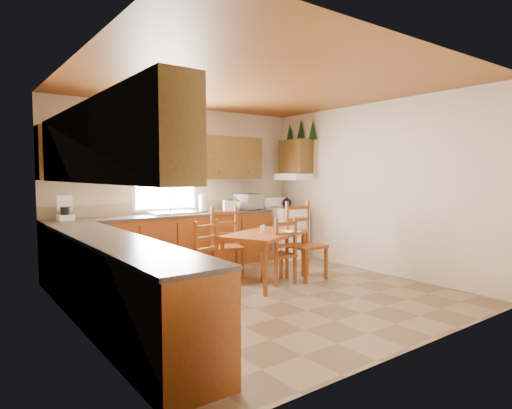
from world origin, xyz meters
TOP-DOWN VIEW (x-y plane):
  - floor at (0.00, 0.00)m, footprint 4.50×4.50m
  - ceiling at (0.00, 0.00)m, footprint 4.50×4.50m
  - wall_left at (-2.25, 0.00)m, footprint 4.50×4.50m
  - wall_right at (2.25, 0.00)m, footprint 4.50×4.50m
  - wall_back at (0.00, 2.25)m, footprint 4.50×4.50m
  - wall_front at (0.00, -2.25)m, footprint 4.50×4.50m
  - lower_cab_back at (-0.38, 1.95)m, footprint 3.75×0.60m
  - lower_cab_left at (-1.95, -0.15)m, footprint 0.60×3.60m
  - counter_back at (-0.38, 1.95)m, footprint 3.75×0.63m
  - counter_left at (-1.95, -0.15)m, footprint 0.63×3.60m
  - backsplash at (-0.38, 2.24)m, footprint 3.75×0.01m
  - upper_cab_back_left at (-1.55, 2.08)m, footprint 1.41×0.33m
  - upper_cab_back_right at (0.86, 2.08)m, footprint 1.25×0.33m
  - upper_cab_left at (-2.08, -0.15)m, footprint 0.33×3.60m
  - upper_cab_stove at (2.08, 1.65)m, footprint 0.33×0.62m
  - range_hood at (2.03, 1.65)m, footprint 0.44×0.62m
  - window_frame at (-0.30, 2.22)m, footprint 1.13×0.02m
  - window_pane at (-0.30, 2.21)m, footprint 1.05×0.01m
  - window_valance at (-0.30, 2.19)m, footprint 1.19×0.01m
  - sink_basin at (-0.30, 1.95)m, footprint 0.75×0.45m
  - pine_decal_a at (2.21, 1.33)m, footprint 0.22×0.22m
  - pine_decal_b at (2.21, 1.65)m, footprint 0.22×0.22m
  - pine_decal_c at (2.21, 1.97)m, footprint 0.22×0.22m
  - stove at (1.87, 1.68)m, footprint 0.67×0.69m
  - coffeemaker at (-1.93, 1.99)m, footprint 0.30×0.32m
  - paper_towel at (0.24, 1.93)m, footprint 0.16×0.16m
  - toaster at (0.76, 1.89)m, footprint 0.26×0.22m
  - microwave at (1.22, 1.95)m, footprint 0.56×0.48m
  - dining_table at (0.41, 0.42)m, footprint 1.56×1.27m
  - chair_near_left at (-0.54, 0.66)m, footprint 0.45×0.43m
  - chair_near_right at (0.54, 0.28)m, footprint 0.41×0.39m
  - chair_far_left at (0.16, 1.06)m, footprint 0.55×0.54m
  - chair_far_right at (1.03, 0.23)m, footprint 0.49×0.47m
  - table_paper at (0.81, 0.32)m, footprint 0.28×0.33m
  - table_card at (0.38, 0.45)m, footprint 0.08×0.04m

SIDE VIEW (x-z plane):
  - floor at x=0.00m, z-range 0.00..0.00m
  - dining_table at x=0.41m, z-range 0.00..0.73m
  - lower_cab_back at x=-0.38m, z-range 0.00..0.88m
  - lower_cab_left at x=-1.95m, z-range 0.00..0.88m
  - stove at x=1.87m, z-range 0.00..0.93m
  - chair_near_left at x=-0.54m, z-range 0.00..0.95m
  - chair_near_right at x=0.54m, z-range 0.00..0.95m
  - chair_far_left at x=0.16m, z-range 0.00..1.05m
  - chair_far_right at x=1.03m, z-range 0.00..1.15m
  - table_paper at x=0.81m, z-range 0.73..0.73m
  - table_card at x=0.38m, z-range 0.73..0.84m
  - counter_back at x=-0.38m, z-range 0.88..0.92m
  - counter_left at x=-1.95m, z-range 0.88..0.92m
  - sink_basin at x=-0.30m, z-range 0.92..0.96m
  - backsplash at x=-0.38m, z-range 0.92..1.10m
  - toaster at x=0.76m, z-range 0.92..1.11m
  - microwave at x=1.22m, z-range 0.92..1.20m
  - paper_towel at x=0.24m, z-range 0.92..1.22m
  - coffeemaker at x=-1.93m, z-range 0.92..1.29m
  - wall_left at x=-2.25m, z-range 1.35..1.35m
  - wall_right at x=2.25m, z-range 1.35..1.35m
  - wall_back at x=0.00m, z-range 1.35..1.35m
  - wall_front at x=0.00m, z-range 1.35..1.35m
  - range_hood at x=2.03m, z-range 1.46..1.58m
  - window_frame at x=-0.30m, z-range 0.96..2.14m
  - window_pane at x=-0.30m, z-range 1.00..2.10m
  - upper_cab_back_left at x=-1.55m, z-range 1.48..2.23m
  - upper_cab_back_right at x=0.86m, z-range 1.48..2.23m
  - upper_cab_left at x=-2.08m, z-range 1.48..2.23m
  - upper_cab_stove at x=2.08m, z-range 1.59..2.21m
  - window_valance at x=-0.30m, z-range 1.93..2.17m
  - pine_decal_a at x=2.21m, z-range 2.20..2.56m
  - pine_decal_c at x=2.21m, z-range 2.20..2.56m
  - pine_decal_b at x=2.21m, z-range 2.24..2.60m
  - ceiling at x=0.00m, z-range 2.70..2.70m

